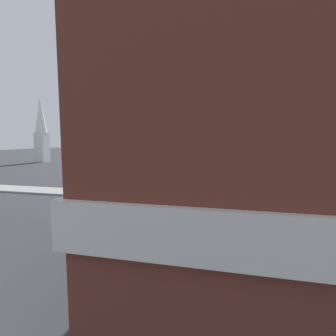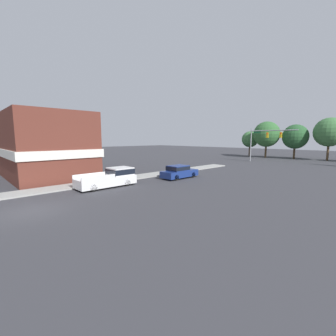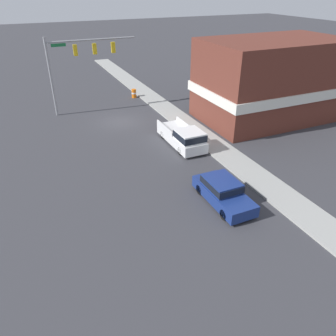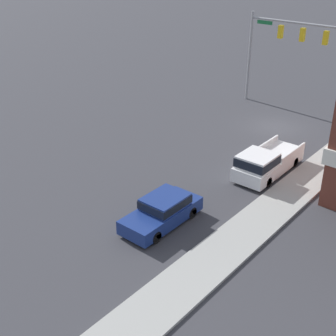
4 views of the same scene
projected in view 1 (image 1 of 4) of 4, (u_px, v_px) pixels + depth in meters
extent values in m
plane|color=#38383D|center=(302.00, 191.00, 23.06)|extent=(200.00, 200.00, 0.00)
cube|color=#9E9E99|center=(324.00, 206.00, 17.55)|extent=(2.40, 60.00, 0.14)
cylinder|color=black|center=(108.00, 184.00, 24.53)|extent=(0.22, 0.66, 0.66)
cylinder|color=black|center=(116.00, 181.00, 26.18)|extent=(0.22, 0.66, 0.66)
cylinder|color=black|center=(137.00, 185.00, 23.84)|extent=(0.22, 0.66, 0.66)
cylinder|color=black|center=(143.00, 182.00, 25.49)|extent=(0.22, 0.66, 0.66)
cube|color=navy|center=(126.00, 181.00, 24.99)|extent=(1.92, 4.69, 0.74)
cube|color=navy|center=(128.00, 174.00, 24.84)|extent=(1.77, 2.25, 0.61)
cube|color=black|center=(128.00, 174.00, 24.84)|extent=(1.79, 2.34, 0.42)
cylinder|color=black|center=(196.00, 191.00, 21.09)|extent=(0.22, 0.66, 0.66)
cylinder|color=black|center=(199.00, 187.00, 22.88)|extent=(0.22, 0.66, 0.66)
cylinder|color=black|center=(241.00, 194.00, 20.25)|extent=(0.22, 0.66, 0.66)
cylinder|color=black|center=(240.00, 189.00, 22.04)|extent=(0.22, 0.66, 0.66)
cube|color=white|center=(219.00, 187.00, 21.53)|extent=(2.07, 5.68, 0.85)
cube|color=white|center=(200.00, 177.00, 21.82)|extent=(1.96, 2.16, 0.76)
cube|color=black|center=(200.00, 177.00, 21.82)|extent=(1.99, 2.25, 0.53)
cube|color=white|center=(234.00, 182.00, 20.24)|extent=(0.12, 3.22, 0.35)
cube|color=white|center=(234.00, 179.00, 22.12)|extent=(0.12, 3.22, 0.35)
cube|color=brown|center=(267.00, 158.00, 10.08)|extent=(13.61, 8.22, 7.61)
cube|color=silver|center=(266.00, 177.00, 10.16)|extent=(13.91, 8.52, 0.90)
cube|color=white|center=(42.00, 148.00, 51.82)|extent=(2.05, 2.05, 5.74)
cone|color=white|center=(40.00, 115.00, 51.12)|extent=(2.26, 2.26, 7.02)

